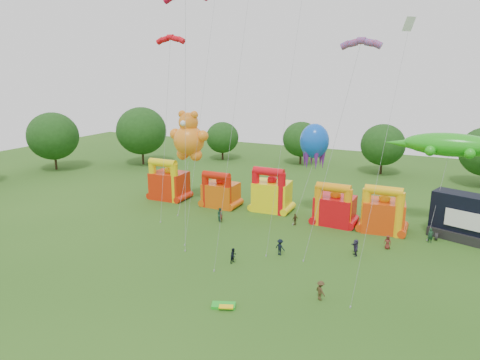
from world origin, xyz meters
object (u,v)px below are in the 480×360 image
at_px(bouncy_castle_0, 168,183).
at_px(spectator_0, 210,202).
at_px(bouncy_castle_2, 271,194).
at_px(octopus_kite, 310,162).
at_px(stage_trailer, 472,219).
at_px(teddy_bear_kite, 187,157).
at_px(gecko_kite, 446,164).
at_px(spectator_4, 295,219).

relative_size(bouncy_castle_0, spectator_0, 3.74).
height_order(bouncy_castle_2, octopus_kite, octopus_kite).
height_order(stage_trailer, octopus_kite, octopus_kite).
bearing_deg(teddy_bear_kite, bouncy_castle_0, 164.98).
xyz_separation_m(bouncy_castle_0, teddy_bear_kite, (4.27, -1.15, 4.68)).
xyz_separation_m(teddy_bear_kite, gecko_kite, (33.90, 4.34, 1.37)).
bearing_deg(bouncy_castle_2, spectator_0, -162.49).
relative_size(bouncy_castle_0, bouncy_castle_2, 1.00).
xyz_separation_m(stage_trailer, gecko_kite, (-3.40, 2.03, 5.86)).
relative_size(bouncy_castle_0, spectator_4, 4.21).
distance_m(bouncy_castle_2, octopus_kite, 7.68).
relative_size(bouncy_castle_0, teddy_bear_kite, 0.47).
xyz_separation_m(bouncy_castle_2, gecko_kite, (21.67, 1.72, 6.05)).
xyz_separation_m(bouncy_castle_2, spectator_4, (4.98, -4.18, -1.70)).
bearing_deg(gecko_kite, spectator_4, -160.53).
relative_size(bouncy_castle_2, gecko_kite, 0.47).
bearing_deg(stage_trailer, bouncy_castle_0, -178.40).
relative_size(stage_trailer, gecko_kite, 0.67).
relative_size(spectator_0, spectator_4, 1.13).
height_order(bouncy_castle_2, gecko_kite, gecko_kite).
bearing_deg(spectator_0, bouncy_castle_0, -178.58).
height_order(teddy_bear_kite, octopus_kite, teddy_bear_kite).
bearing_deg(stage_trailer, spectator_4, -169.10).
bearing_deg(spectator_0, stage_trailer, 14.14).
xyz_separation_m(bouncy_castle_2, octopus_kite, (5.63, -0.60, 5.19)).
height_order(octopus_kite, spectator_0, octopus_kite).
xyz_separation_m(teddy_bear_kite, octopus_kite, (17.85, 2.02, 0.51)).
relative_size(bouncy_castle_0, octopus_kite, 0.51).
xyz_separation_m(bouncy_castle_2, stage_trailer, (25.07, -0.31, 0.19)).
bearing_deg(bouncy_castle_2, stage_trailer, -0.71).
relative_size(stage_trailer, teddy_bear_kite, 0.67).
xyz_separation_m(bouncy_castle_0, gecko_kite, (38.17, 3.19, 6.05)).
height_order(octopus_kite, spectator_4, octopus_kite).
bearing_deg(stage_trailer, octopus_kite, -179.16).
height_order(stage_trailer, gecko_kite, gecko_kite).
distance_m(gecko_kite, octopus_kite, 16.23).
bearing_deg(bouncy_castle_2, spectator_4, -40.04).
bearing_deg(teddy_bear_kite, stage_trailer, 3.54).
height_order(bouncy_castle_0, teddy_bear_kite, teddy_bear_kite).
xyz_separation_m(bouncy_castle_0, stage_trailer, (41.57, 1.16, 0.19)).
relative_size(bouncy_castle_2, teddy_bear_kite, 0.47).
height_order(bouncy_castle_2, spectator_0, bouncy_castle_2).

